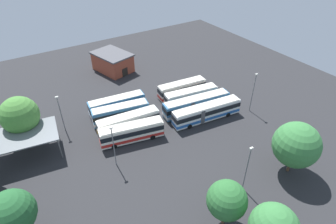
% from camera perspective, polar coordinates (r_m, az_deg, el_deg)
% --- Properties ---
extents(ground_plane, '(94.30, 94.30, 0.00)m').
position_cam_1_polar(ground_plane, '(58.97, -1.41, -0.73)').
color(ground_plane, '#28282B').
extents(bus_row0_slot0, '(11.96, 4.94, 3.52)m').
position_cam_1_polar(bus_row0_slot0, '(52.12, -7.33, -4.05)').
color(bus_row0_slot0, silver).
rests_on(bus_row0_slot0, ground_plane).
extents(bus_row0_slot1, '(12.18, 3.61, 3.52)m').
position_cam_1_polar(bus_row0_slot1, '(54.56, -7.94, -2.06)').
color(bus_row0_slot1, silver).
rests_on(bus_row0_slot1, ground_plane).
extents(bus_row0_slot2, '(11.60, 4.57, 3.52)m').
position_cam_1_polar(bus_row0_slot2, '(57.37, -9.53, -0.14)').
color(bus_row0_slot2, teal).
rests_on(bus_row0_slot2, ground_plane).
extents(bus_row0_slot3, '(11.95, 3.94, 3.52)m').
position_cam_1_polar(bus_row0_slot3, '(59.98, -10.24, 1.50)').
color(bus_row0_slot3, teal).
rests_on(bus_row0_slot3, ground_plane).
extents(bus_row1_slot0, '(14.90, 4.32, 3.52)m').
position_cam_1_polar(bus_row1_slot0, '(57.33, 7.77, 0.02)').
color(bus_row1_slot0, silver).
rests_on(bus_row1_slot0, ground_plane).
extents(bus_row1_slot1, '(14.91, 4.55, 3.52)m').
position_cam_1_polar(bus_row1_slot1, '(59.40, 5.72, 1.56)').
color(bus_row1_slot1, teal).
rests_on(bus_row1_slot1, ground_plane).
extents(bus_row1_slot2, '(12.20, 4.29, 3.52)m').
position_cam_1_polar(bus_row1_slot2, '(61.97, 4.68, 3.18)').
color(bus_row1_slot2, silver).
rests_on(bus_row1_slot2, ground_plane).
extents(bus_row1_slot3, '(11.46, 3.64, 3.52)m').
position_cam_1_polar(bus_row1_slot3, '(64.63, 2.84, 4.72)').
color(bus_row1_slot3, silver).
rests_on(bus_row1_slot3, ground_plane).
extents(depot_building, '(9.50, 11.66, 4.87)m').
position_cam_1_polar(depot_building, '(77.14, -11.10, 9.91)').
color(depot_building, '#99422D').
rests_on(depot_building, ground_plane).
extents(maintenance_shelter, '(11.76, 8.71, 4.23)m').
position_cam_1_polar(maintenance_shelter, '(53.30, -27.16, -4.32)').
color(maintenance_shelter, slate).
rests_on(maintenance_shelter, ground_plane).
extents(lamp_post_mid_lot, '(0.56, 0.28, 8.79)m').
position_cam_1_polar(lamp_post_mid_lot, '(60.40, 16.79, 4.03)').
color(lamp_post_mid_lot, slate).
rests_on(lamp_post_mid_lot, ground_plane).
extents(lamp_post_by_building, '(0.56, 0.28, 7.90)m').
position_cam_1_polar(lamp_post_by_building, '(46.14, -10.95, -6.52)').
color(lamp_post_by_building, slate).
rests_on(lamp_post_by_building, ground_plane).
extents(lamp_post_far_corner, '(0.56, 0.28, 7.58)m').
position_cam_1_polar(lamp_post_far_corner, '(56.43, -20.85, 0.01)').
color(lamp_post_far_corner, slate).
rests_on(lamp_post_far_corner, ground_plane).
extents(lamp_post_near_entrance, '(0.56, 0.28, 8.40)m').
position_cam_1_polar(lamp_post_near_entrance, '(43.01, 15.66, -10.68)').
color(lamp_post_near_entrance, slate).
rests_on(lamp_post_near_entrance, ground_plane).
extents(tree_north_edge, '(6.60, 6.60, 9.42)m').
position_cam_1_polar(tree_north_edge, '(54.96, -27.76, -0.57)').
color(tree_north_edge, brown).
rests_on(tree_north_edge, ground_plane).
extents(tree_northeast, '(7.22, 7.22, 9.23)m').
position_cam_1_polar(tree_northeast, '(47.68, 24.47, -6.04)').
color(tree_northeast, brown).
rests_on(tree_northeast, ground_plane).
extents(tree_northwest, '(5.73, 5.73, 8.14)m').
position_cam_1_polar(tree_northwest, '(40.43, -28.98, -17.40)').
color(tree_northwest, brown).
rests_on(tree_northwest, ground_plane).
extents(tree_south_edge, '(5.26, 5.26, 7.51)m').
position_cam_1_polar(tree_south_edge, '(38.15, 11.78, -17.03)').
color(tree_south_edge, brown).
rests_on(tree_south_edge, ground_plane).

